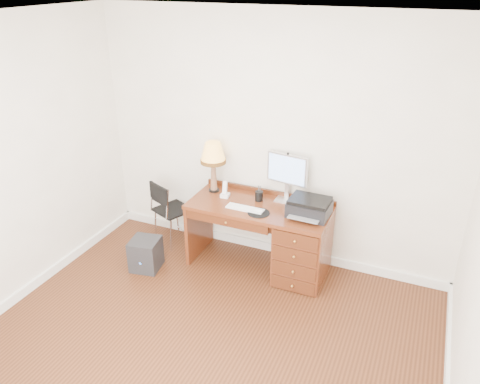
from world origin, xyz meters
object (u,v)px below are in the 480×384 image
at_px(printer, 309,207).
at_px(desk, 287,239).
at_px(leg_lamp, 213,156).
at_px(chair, 170,207).
at_px(monitor, 287,172).
at_px(equipment_box, 146,254).
at_px(phone, 225,192).

bearing_deg(printer, desk, -177.54).
xyz_separation_m(leg_lamp, chair, (-0.53, -0.10, -0.69)).
bearing_deg(monitor, equipment_box, -140.79).
bearing_deg(equipment_box, monitor, 20.12).
relative_size(printer, leg_lamp, 0.73).
bearing_deg(phone, leg_lamp, 149.00).
bearing_deg(monitor, chair, -162.38).
xyz_separation_m(desk, chair, (-1.46, 0.04, 0.07)).
xyz_separation_m(phone, equipment_box, (-0.70, -0.58, -0.63)).
bearing_deg(equipment_box, phone, 29.29).
xyz_separation_m(printer, chair, (-1.67, 0.03, -0.36)).
height_order(monitor, chair, monitor).
xyz_separation_m(printer, phone, (-0.95, 0.04, -0.03)).
xyz_separation_m(leg_lamp, phone, (0.18, -0.09, -0.37)).
height_order(desk, phone, phone).
distance_m(desk, monitor, 0.72).
height_order(leg_lamp, equipment_box, leg_lamp).
bearing_deg(chair, monitor, 32.21).
xyz_separation_m(desk, equipment_box, (-1.44, -0.54, -0.24)).
distance_m(chair, equipment_box, 0.65).
height_order(chair, equipment_box, chair).
xyz_separation_m(monitor, phone, (-0.63, -0.20, -0.27)).
bearing_deg(monitor, printer, -27.07).
xyz_separation_m(desk, printer, (0.21, 0.00, 0.43)).
distance_m(monitor, leg_lamp, 0.82).
xyz_separation_m(desk, monitor, (-0.12, 0.24, 0.67)).
bearing_deg(leg_lamp, phone, -26.90).
bearing_deg(equipment_box, chair, 81.08).
relative_size(leg_lamp, chair, 0.73).
distance_m(leg_lamp, phone, 0.42).
height_order(phone, equipment_box, phone).
height_order(desk, chair, chair).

